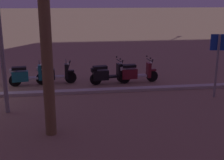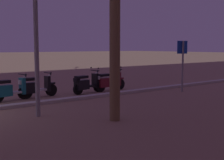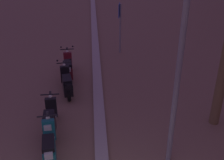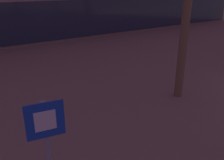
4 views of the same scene
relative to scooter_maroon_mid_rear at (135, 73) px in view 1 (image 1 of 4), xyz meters
The scene contains 5 objects.
scooter_maroon_mid_rear is the anchor object (origin of this frame).
scooter_black_lead_nearest 1.30m from the scooter_maroon_mid_rear, ahead, with size 1.75×0.64×1.17m.
scooter_black_mid_front 3.64m from the scooter_maroon_mid_rear, ahead, with size 1.77×0.56×1.04m.
scooter_teal_tail_end 4.76m from the scooter_maroon_mid_rear, ahead, with size 1.75×0.58×1.04m.
crossing_sign 3.65m from the scooter_maroon_mid_rear, 138.04° to the left, with size 0.60×0.16×2.40m.
Camera 1 is at (-5.22, 11.96, 3.70)m, focal length 47.99 mm.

